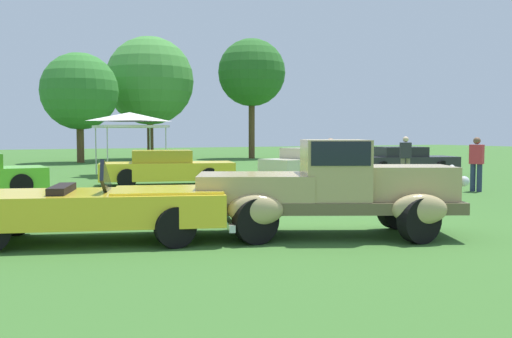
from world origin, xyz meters
TOP-DOWN VIEW (x-y plane):
  - ground_plane at (0.00, 0.00)m, footprint 120.00×120.00m
  - feature_pickup_truck at (-0.32, -0.40)m, footprint 4.70×3.22m
  - neighbor_convertible at (-4.09, 0.89)m, footprint 4.91×3.01m
  - show_car_yellow at (0.06, 10.42)m, footprint 4.84×2.78m
  - show_car_cream at (6.44, 11.15)m, footprint 4.73×2.76m
  - show_car_charcoal at (10.92, 10.80)m, footprint 4.69×2.83m
  - spectator_near_truck at (1.92, 2.96)m, footprint 0.46×0.44m
  - spectator_between_cars at (8.79, 8.23)m, footprint 0.46×0.39m
  - spectator_far_side at (8.09, 4.13)m, footprint 0.39×0.46m
  - canopy_tent_left_field at (0.13, 15.78)m, footprint 2.71×2.71m
  - treeline_mid_left at (-0.02, 27.67)m, footprint 4.70×4.70m
  - treeline_center at (5.16, 30.50)m, footprint 6.09×6.09m
  - treeline_mid_right at (12.03, 28.48)m, footprint 4.80×4.80m

SIDE VIEW (x-z plane):
  - ground_plane at x=0.00m, z-range 0.00..0.00m
  - neighbor_convertible at x=-4.09m, z-range -0.12..1.28m
  - show_car_charcoal at x=10.92m, z-range -0.01..1.21m
  - show_car_cream at x=6.44m, z-range -0.01..1.21m
  - show_car_yellow at x=0.06m, z-range -0.01..1.21m
  - feature_pickup_truck at x=-0.32m, z-range 0.02..1.72m
  - spectator_near_truck at x=1.92m, z-range 0.07..1.76m
  - spectator_between_cars at x=8.79m, z-range 0.07..1.76m
  - spectator_far_side at x=8.09m, z-range 0.07..1.76m
  - canopy_tent_left_field at x=0.13m, z-range 1.07..3.78m
  - treeline_mid_left at x=-0.02m, z-range 0.99..7.71m
  - treeline_center at x=5.16m, z-range 1.18..9.66m
  - treeline_mid_right at x=12.03m, z-range 1.83..10.37m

